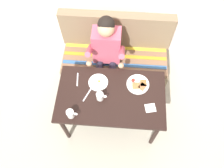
% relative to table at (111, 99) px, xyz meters
% --- Properties ---
extents(ground_plane, '(8.00, 8.00, 0.00)m').
position_rel_table_xyz_m(ground_plane, '(0.00, 0.00, -0.65)').
color(ground_plane, '#AAA694').
extents(table, '(1.20, 0.70, 0.73)m').
position_rel_table_xyz_m(table, '(0.00, 0.00, 0.00)').
color(table, black).
rests_on(table, ground).
extents(couch, '(1.44, 0.56, 1.00)m').
position_rel_table_xyz_m(couch, '(0.00, 0.76, -0.32)').
color(couch, '#76624A').
rests_on(couch, ground).
extents(person, '(0.45, 0.61, 1.21)m').
position_rel_table_xyz_m(person, '(-0.10, 0.59, 0.09)').
color(person, '#BE4C61').
rests_on(person, ground).
extents(plate_breakfast, '(0.25, 0.25, 0.05)m').
position_rel_table_xyz_m(plate_breakfast, '(0.30, 0.15, 0.10)').
color(plate_breakfast, white).
rests_on(plate_breakfast, table).
extents(plate_eggs, '(0.22, 0.22, 0.04)m').
position_rel_table_xyz_m(plate_eggs, '(-0.16, 0.15, 0.09)').
color(plate_eggs, white).
rests_on(plate_eggs, table).
extents(coffee_mug, '(0.12, 0.08, 0.10)m').
position_rel_table_xyz_m(coffee_mug, '(-0.40, -0.26, 0.13)').
color(coffee_mug, white).
rests_on(coffee_mug, table).
extents(coffee_mug_second, '(0.12, 0.08, 0.10)m').
position_rel_table_xyz_m(coffee_mug_second, '(-0.11, -0.04, 0.13)').
color(coffee_mug_second, white).
rests_on(coffee_mug_second, table).
extents(napkin, '(0.13, 0.12, 0.01)m').
position_rel_table_xyz_m(napkin, '(0.43, -0.12, 0.09)').
color(napkin, silver).
rests_on(napkin, table).
extents(fork, '(0.03, 0.17, 0.00)m').
position_rel_table_xyz_m(fork, '(-0.40, 0.17, 0.08)').
color(fork, silver).
rests_on(fork, table).
extents(knife, '(0.09, 0.19, 0.00)m').
position_rel_table_xyz_m(knife, '(-0.26, -0.00, 0.08)').
color(knife, silver).
rests_on(knife, table).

